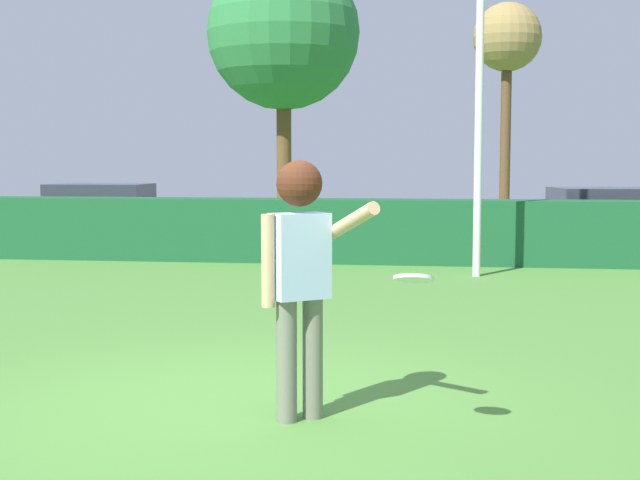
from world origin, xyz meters
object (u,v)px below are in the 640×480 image
Objects in this scene: parked_car_white at (101,208)px; lamppost at (480,42)px; person at (300,259)px; bare_elm_tree at (507,43)px; frisbee at (414,278)px; oak_tree at (284,34)px; parked_car_silver at (611,216)px.

lamppost is at bearing -34.55° from parked_car_white.
person is at bearing -100.59° from lamppost.
parked_car_white is 10.28m from bare_elm_tree.
bare_elm_tree reaches higher than frisbee.
bare_elm_tree is at bearing -21.15° from oak_tree.
lamppost is (0.70, 8.33, 2.50)m from frisbee.
person is 7.08× the size of frisbee.
frisbee is 8.73m from lamppost.
parked_car_silver reaches higher than frisbee.
parked_car_silver is (2.75, 4.23, -2.87)m from lamppost.
parked_car_silver is 5.58m from bare_elm_tree.
parked_car_white is 0.77× the size of bare_elm_tree.
lamppost is at bearing -123.08° from parked_car_silver.
person is 0.42× the size of parked_car_white.
oak_tree reaches higher than frisbee.
bare_elm_tree is at bearing 83.21° from lamppost.
parked_car_white is 11.23m from parked_car_silver.
parked_car_silver is (3.45, 12.56, -0.37)m from frisbee.
bare_elm_tree is at bearing 12.55° from parked_car_white.
lamppost reaches higher than person.
frisbee is at bearing -94.77° from lamppost.
person is at bearing -98.70° from bare_elm_tree.
bare_elm_tree is 0.76× the size of oak_tree.
person reaches higher than parked_car_white.
person is 18.70m from oak_tree.
oak_tree is (-7.59, 5.83, 4.49)m from parked_car_silver.
person is 12.83m from parked_car_silver.
parked_car_white is (-8.37, 5.76, -2.87)m from lamppost.
frisbee is 0.04× the size of lamppost.
frisbee is at bearing -95.75° from bare_elm_tree.
lamppost is at bearing -64.34° from oak_tree.
parked_car_silver is (4.23, 12.10, -0.42)m from person.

